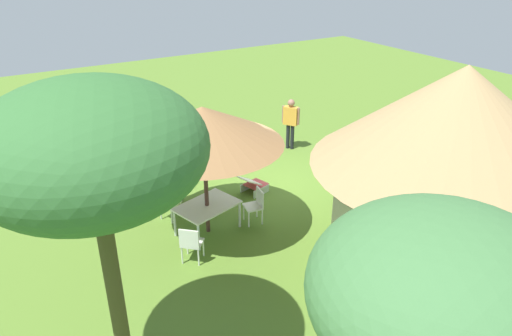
% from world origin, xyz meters
% --- Properties ---
extents(ground_plane, '(36.00, 36.00, 0.00)m').
position_xyz_m(ground_plane, '(0.00, 0.00, 0.00)').
color(ground_plane, '#527528').
extents(thatched_hut, '(5.75, 5.75, 4.36)m').
position_xyz_m(thatched_hut, '(-1.14, 4.60, 2.42)').
color(thatched_hut, beige).
rests_on(thatched_hut, ground_plane).
extents(shade_umbrella, '(3.66, 3.66, 3.21)m').
position_xyz_m(shade_umbrella, '(2.75, 1.05, 2.77)').
color(shade_umbrella, '#4D2F29').
rests_on(shade_umbrella, ground_plane).
extents(patio_dining_table, '(1.67, 1.36, 0.74)m').
position_xyz_m(patio_dining_table, '(2.75, 1.05, 0.67)').
color(patio_dining_table, silver).
rests_on(patio_dining_table, ground_plane).
extents(patio_chair_near_hut, '(0.58, 0.58, 0.90)m').
position_xyz_m(patio_chair_near_hut, '(3.33, -0.07, 0.52)').
color(patio_chair_near_hut, silver).
rests_on(patio_chair_near_hut, ground_plane).
extents(patio_chair_east_end, '(0.61, 0.61, 0.90)m').
position_xyz_m(patio_chair_east_end, '(3.60, 1.98, 0.52)').
color(patio_chair_east_end, silver).
rests_on(patio_chair_east_end, ground_plane).
extents(patio_chair_near_lawn, '(0.49, 0.51, 0.90)m').
position_xyz_m(patio_chair_near_lawn, '(1.51, 1.27, 0.52)').
color(patio_chair_near_lawn, white).
rests_on(patio_chair_near_lawn, ground_plane).
extents(guest_beside_umbrella, '(0.56, 0.23, 1.56)m').
position_xyz_m(guest_beside_umbrella, '(2.83, -0.67, 0.94)').
color(guest_beside_umbrella, black).
rests_on(guest_beside_umbrella, ground_plane).
extents(standing_watcher, '(0.45, 0.53, 1.76)m').
position_xyz_m(standing_watcher, '(-1.93, -2.16, 1.06)').
color(standing_watcher, black).
rests_on(standing_watcher, ground_plane).
extents(striped_lounge_chair, '(0.93, 0.73, 0.60)m').
position_xyz_m(striped_lounge_chair, '(0.79, -0.08, 0.25)').
color(striped_lounge_chair, '#C64947').
rests_on(striped_lounge_chair, ground_plane).
extents(zebra_nearest_camera, '(0.99, 2.09, 1.52)m').
position_xyz_m(zebra_nearest_camera, '(-3.38, 0.53, 0.98)').
color(zebra_nearest_camera, silver).
rests_on(zebra_nearest_camera, ground_plane).
extents(zebra_by_umbrella, '(0.96, 2.07, 1.50)m').
position_xyz_m(zebra_by_umbrella, '(1.14, -2.34, 0.96)').
color(zebra_by_umbrella, silver).
rests_on(zebra_by_umbrella, ground_plane).
extents(acacia_tree_right_background, '(2.55, 2.55, 4.29)m').
position_xyz_m(acacia_tree_right_background, '(3.57, 8.00, 3.48)').
color(acacia_tree_right_background, '#4F3839').
rests_on(acacia_tree_right_background, ground_plane).
extents(acacia_tree_far_lawn, '(2.93, 2.93, 5.01)m').
position_xyz_m(acacia_tree_far_lawn, '(5.79, 4.43, 4.10)').
color(acacia_tree_far_lawn, '#42421F').
rests_on(acacia_tree_far_lawn, ground_plane).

